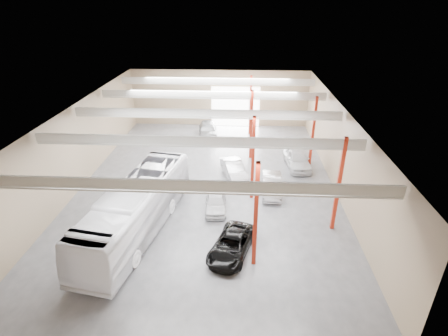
# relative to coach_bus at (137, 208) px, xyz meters

# --- Properties ---
(depot_shell) EXTENTS (22.12, 32.12, 7.06)m
(depot_shell) POSITION_rel_coach_bus_xyz_m (4.35, 7.44, 3.12)
(depot_shell) COLOR #4C4D52
(depot_shell) RESTS_ON ground
(coach_bus) EXTENTS (5.40, 13.63, 3.70)m
(coach_bus) POSITION_rel_coach_bus_xyz_m (0.00, 0.00, 0.00)
(coach_bus) COLOR white
(coach_bus) RESTS_ON ground
(black_sedan) EXTENTS (3.47, 5.19, 1.32)m
(black_sedan) POSITION_rel_coach_bus_xyz_m (6.63, -2.15, -1.19)
(black_sedan) COLOR black
(black_sedan) RESTS_ON ground
(car_row_a) EXTENTS (1.89, 4.12, 1.37)m
(car_row_a) POSITION_rel_coach_bus_xyz_m (5.19, 3.05, -1.17)
(car_row_a) COLOR silver
(car_row_a) RESTS_ON ground
(car_row_b) EXTENTS (2.86, 4.82, 1.50)m
(car_row_b) POSITION_rel_coach_bus_xyz_m (6.47, 8.46, -1.10)
(car_row_b) COLOR #A8A8AD
(car_row_b) RESTS_ON ground
(car_row_c) EXTENTS (2.67, 5.35, 1.49)m
(car_row_c) POSITION_rel_coach_bus_xyz_m (3.05, 18.96, -1.10)
(car_row_c) COLOR gray
(car_row_c) RESTS_ON ground
(car_right_near) EXTENTS (1.76, 4.54, 1.48)m
(car_right_near) POSITION_rel_coach_bus_xyz_m (9.72, 5.81, -1.11)
(car_right_near) COLOR #B0AFB5
(car_right_near) RESTS_ON ground
(car_right_far) EXTENTS (2.52, 5.22, 1.72)m
(car_right_far) POSITION_rel_coach_bus_xyz_m (12.52, 11.01, -0.99)
(car_right_far) COLOR silver
(car_right_far) RESTS_ON ground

